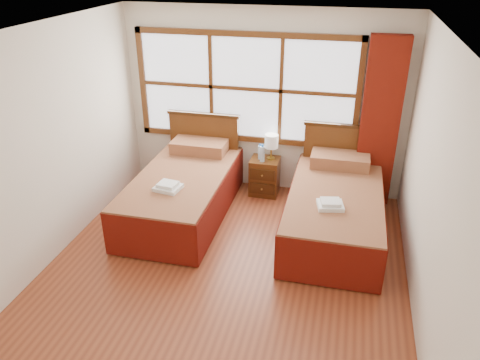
# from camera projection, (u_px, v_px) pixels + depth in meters

# --- Properties ---
(floor) EXTENTS (4.50, 4.50, 0.00)m
(floor) POSITION_uv_depth(u_px,v_px,m) (223.00, 274.00, 5.23)
(floor) COLOR brown
(floor) RESTS_ON ground
(ceiling) EXTENTS (4.50, 4.50, 0.00)m
(ceiling) POSITION_uv_depth(u_px,v_px,m) (218.00, 34.00, 4.06)
(ceiling) COLOR white
(ceiling) RESTS_ON wall_back
(wall_back) EXTENTS (4.00, 0.00, 4.00)m
(wall_back) POSITION_uv_depth(u_px,v_px,m) (263.00, 103.00, 6.60)
(wall_back) COLOR silver
(wall_back) RESTS_ON floor
(wall_left) EXTENTS (0.00, 4.50, 4.50)m
(wall_left) POSITION_uv_depth(u_px,v_px,m) (43.00, 150.00, 5.06)
(wall_left) COLOR silver
(wall_left) RESTS_ON floor
(wall_right) EXTENTS (0.00, 4.50, 4.50)m
(wall_right) POSITION_uv_depth(u_px,v_px,m) (434.00, 191.00, 4.23)
(wall_right) COLOR silver
(wall_right) RESTS_ON floor
(window) EXTENTS (3.16, 0.06, 1.56)m
(window) POSITION_uv_depth(u_px,v_px,m) (246.00, 88.00, 6.53)
(window) COLOR white
(window) RESTS_ON wall_back
(curtain) EXTENTS (0.50, 0.16, 2.30)m
(curtain) POSITION_uv_depth(u_px,v_px,m) (380.00, 124.00, 6.20)
(curtain) COLOR maroon
(curtain) RESTS_ON wall_back
(bed_left) EXTENTS (1.15, 2.22, 1.12)m
(bed_left) POSITION_uv_depth(u_px,v_px,m) (184.00, 190.00, 6.29)
(bed_left) COLOR #391F0B
(bed_left) RESTS_ON floor
(bed_right) EXTENTS (1.14, 2.21, 1.11)m
(bed_right) POSITION_uv_depth(u_px,v_px,m) (335.00, 207.00, 5.88)
(bed_right) COLOR #391F0B
(bed_right) RESTS_ON floor
(nightstand) EXTENTS (0.41, 0.41, 0.54)m
(nightstand) POSITION_uv_depth(u_px,v_px,m) (265.00, 176.00, 6.82)
(nightstand) COLOR #572F13
(nightstand) RESTS_ON floor
(towels_left) EXTENTS (0.34, 0.31, 0.09)m
(towels_left) POSITION_uv_depth(u_px,v_px,m) (168.00, 187.00, 5.74)
(towels_left) COLOR white
(towels_left) RESTS_ON bed_left
(towels_right) EXTENTS (0.34, 0.31, 0.09)m
(towels_right) POSITION_uv_depth(u_px,v_px,m) (330.00, 204.00, 5.36)
(towels_right) COLOR white
(towels_right) RESTS_ON bed_right
(lamp) EXTENTS (0.19, 0.19, 0.37)m
(lamp) POSITION_uv_depth(u_px,v_px,m) (271.00, 142.00, 6.59)
(lamp) COLOR #B6963A
(lamp) RESTS_ON nightstand
(bottle_near) EXTENTS (0.06, 0.06, 0.23)m
(bottle_near) POSITION_uv_depth(u_px,v_px,m) (260.00, 152.00, 6.67)
(bottle_near) COLOR silver
(bottle_near) RESTS_ON nightstand
(bottle_far) EXTENTS (0.07, 0.07, 0.26)m
(bottle_far) POSITION_uv_depth(u_px,v_px,m) (262.00, 154.00, 6.58)
(bottle_far) COLOR silver
(bottle_far) RESTS_ON nightstand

